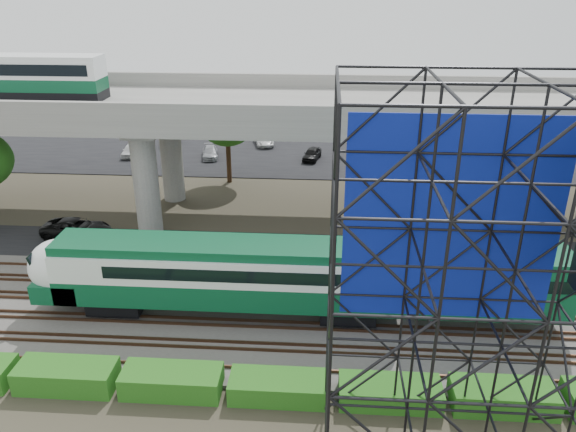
{
  "coord_description": "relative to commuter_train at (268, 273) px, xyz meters",
  "views": [
    {
      "loc": [
        2.77,
        -24.57,
        17.97
      ],
      "look_at": [
        0.68,
        6.0,
        4.57
      ],
      "focal_mm": 35.0,
      "sensor_mm": 36.0,
      "label": 1
    }
  ],
  "objects": [
    {
      "name": "rail_tracks",
      "position": [
        0.13,
        -0.0,
        -2.6
      ],
      "size": [
        90.0,
        9.52,
        0.16
      ],
      "color": "#472D1E",
      "rests_on": "ballast_bed"
    },
    {
      "name": "service_road",
      "position": [
        0.13,
        8.5,
        -2.84
      ],
      "size": [
        90.0,
        5.0,
        0.08
      ],
      "primitive_type": "cube",
      "color": "black",
      "rests_on": "ground"
    },
    {
      "name": "parking_lot",
      "position": [
        0.13,
        32.0,
        -2.84
      ],
      "size": [
        90.0,
        18.0,
        0.08
      ],
      "primitive_type": "cube",
      "color": "black",
      "rests_on": "ground"
    },
    {
      "name": "overpass",
      "position": [
        -1.31,
        14.0,
        5.33
      ],
      "size": [
        80.0,
        12.0,
        12.4
      ],
      "color": "#9E9B93",
      "rests_on": "ground"
    },
    {
      "name": "ground",
      "position": [
        0.13,
        -2.0,
        -2.88
      ],
      "size": [
        140.0,
        140.0,
        0.0
      ],
      "primitive_type": "plane",
      "color": "#474233",
      "rests_on": "ground"
    },
    {
      "name": "trees",
      "position": [
        -4.54,
        14.17,
        2.69
      ],
      "size": [
        40.94,
        16.94,
        7.69
      ],
      "color": "#382314",
      "rests_on": "ground"
    },
    {
      "name": "scaffold_tower",
      "position": [
        7.74,
        -9.98,
        4.59
      ],
      "size": [
        9.36,
        6.36,
        15.0
      ],
      "color": "black",
      "rests_on": "ground"
    },
    {
      "name": "hedge_strip",
      "position": [
        1.13,
        -6.3,
        -2.32
      ],
      "size": [
        34.6,
        1.8,
        1.2
      ],
      "color": "#1C5F15",
      "rests_on": "ground"
    },
    {
      "name": "ballast_bed",
      "position": [
        0.13,
        0.0,
        -2.78
      ],
      "size": [
        90.0,
        12.0,
        0.2
      ],
      "primitive_type": "cube",
      "color": "slate",
      "rests_on": "ground"
    },
    {
      "name": "suv",
      "position": [
        -15.02,
        9.36,
        -2.11
      ],
      "size": [
        5.07,
        2.53,
        1.38
      ],
      "primitive_type": "imported",
      "rotation": [
        0.0,
        0.0,
        1.52
      ],
      "color": "black",
      "rests_on": "service_road"
    },
    {
      "name": "harbor_water",
      "position": [
        0.13,
        54.0,
        -2.87
      ],
      "size": [
        140.0,
        40.0,
        0.03
      ],
      "primitive_type": "cube",
      "color": "#3F5168",
      "rests_on": "ground"
    },
    {
      "name": "parked_cars",
      "position": [
        0.8,
        31.8,
        -2.21
      ],
      "size": [
        36.79,
        9.41,
        1.26
      ],
      "color": "silver",
      "rests_on": "parking_lot"
    },
    {
      "name": "commuter_train",
      "position": [
        0.0,
        0.0,
        0.0
      ],
      "size": [
        29.3,
        3.06,
        4.3
      ],
      "color": "black",
      "rests_on": "rail_tracks"
    }
  ]
}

